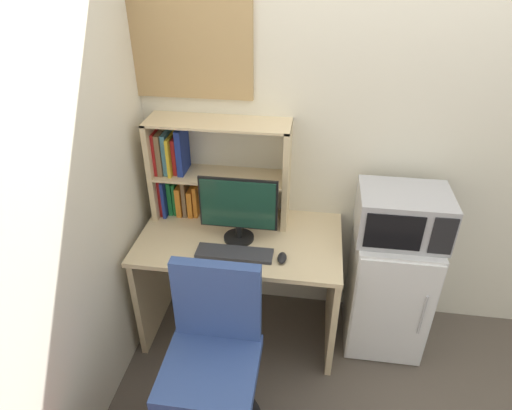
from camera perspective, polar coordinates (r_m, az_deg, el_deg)
wall_back at (r=2.80m, az=27.86°, el=7.39°), size 6.40×0.04×2.60m
desk at (r=2.76m, az=-1.98°, el=-8.11°), size 1.19×0.68×0.76m
hutch_bookshelf at (r=2.70m, az=-7.53°, el=4.63°), size 0.83×0.25×0.63m
monitor at (r=2.48m, az=-2.32°, el=-0.34°), size 0.45×0.18×0.40m
keyboard at (r=2.47m, az=-2.81°, el=-6.26°), size 0.43×0.12×0.02m
computer_mouse at (r=2.43m, az=3.39°, el=-6.85°), size 0.05×0.10×0.03m
mini_fridge at (r=2.90m, az=16.64°, el=-10.34°), size 0.46×0.49×0.81m
microwave at (r=2.58m, az=18.44°, el=-1.20°), size 0.50×0.37×0.28m
desk_chair at (r=2.37m, az=-5.52°, el=-20.21°), size 0.53×0.53×0.97m
wall_corkboard at (r=2.58m, az=-9.06°, el=19.28°), size 0.74×0.02×0.54m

